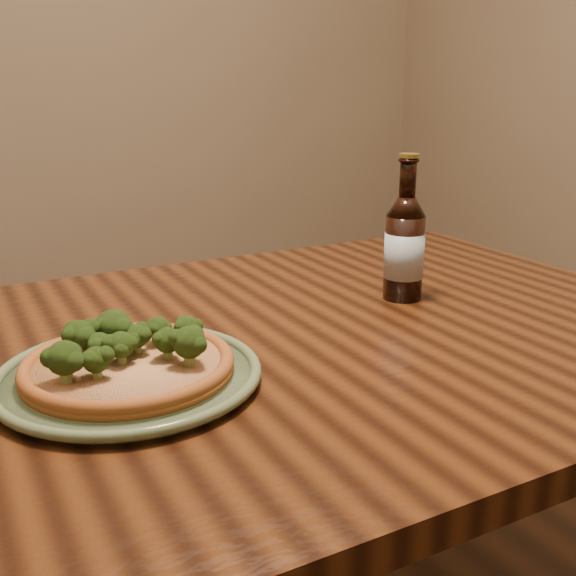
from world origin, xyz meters
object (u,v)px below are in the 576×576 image
plate (129,375)px  table (193,411)px  pizza (128,360)px  beer_bottle (404,247)px

plate → table: bearing=32.2°
table → pizza: bearing=-148.4°
table → plate: plate is taller
plate → pizza: 0.02m
table → beer_bottle: 0.44m
beer_bottle → table: bearing=162.2°
table → pizza: 0.17m
table → plate: 0.16m
plate → pizza: bearing=89.5°
table → pizza: pizza is taller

